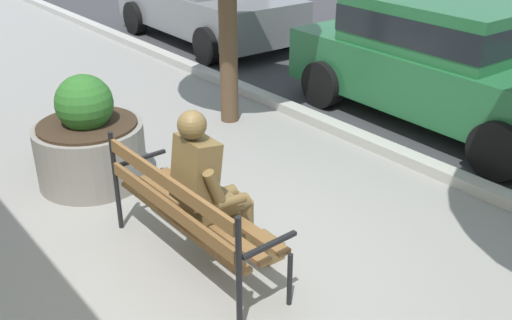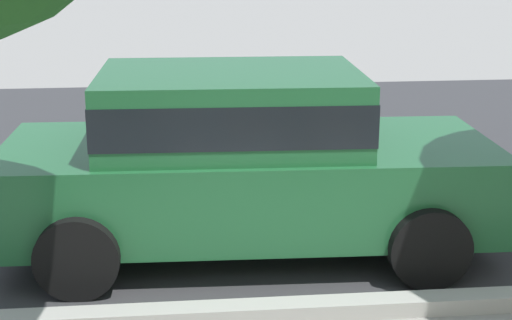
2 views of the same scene
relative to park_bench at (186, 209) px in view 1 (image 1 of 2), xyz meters
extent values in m
plane|color=gray|center=(0.26, 0.05, -0.54)|extent=(80.00, 80.00, 0.00)
cube|color=#B2AFA8|center=(0.26, 2.95, -0.48)|extent=(60.00, 0.20, 0.12)
cube|color=brown|center=(0.00, -0.07, -0.09)|extent=(1.70, 0.12, 0.04)
cube|color=brown|center=(0.00, 0.11, -0.09)|extent=(1.70, 0.12, 0.04)
cube|color=brown|center=(0.00, 0.29, -0.09)|extent=(1.70, 0.12, 0.04)
cube|color=brown|center=(0.00, -0.16, 0.08)|extent=(1.70, 0.05, 0.11)
cube|color=brown|center=(0.00, -0.16, 0.30)|extent=(1.70, 0.05, 0.11)
cylinder|color=black|center=(-0.88, 0.30, -0.32)|extent=(0.04, 0.04, 0.45)
cylinder|color=black|center=(-0.88, -0.17, -0.07)|extent=(0.04, 0.04, 0.95)
cube|color=black|center=(-0.88, 0.10, 0.08)|extent=(0.04, 0.48, 0.03)
cylinder|color=black|center=(0.88, 0.32, -0.32)|extent=(0.04, 0.04, 0.45)
cylinder|color=black|center=(0.88, -0.15, -0.07)|extent=(0.04, 0.04, 0.95)
cube|color=black|center=(0.88, 0.12, 0.08)|extent=(0.04, 0.48, 0.03)
cube|color=brown|center=(0.06, 0.17, 0.02)|extent=(0.35, 0.33, 0.16)
cube|color=brown|center=(0.06, 0.07, 0.34)|extent=(0.37, 0.30, 0.55)
sphere|color=brown|center=(0.06, 0.06, 0.72)|extent=(0.22, 0.22, 0.22)
cylinder|color=brown|center=(-0.16, 0.09, 0.29)|extent=(0.09, 0.18, 0.29)
cylinder|color=brown|center=(-0.17, 0.23, 0.12)|extent=(0.09, 0.27, 0.10)
cylinder|color=brown|center=(0.28, 0.08, 0.29)|extent=(0.09, 0.18, 0.29)
cylinder|color=brown|center=(0.29, 0.22, 0.12)|extent=(0.09, 0.27, 0.10)
cylinder|color=brown|center=(-0.03, 0.31, -0.02)|extent=(0.14, 0.37, 0.14)
cylinder|color=brown|center=(-0.02, 0.49, -0.29)|extent=(0.11, 0.11, 0.50)
cube|color=brown|center=(-0.02, 0.55, -0.51)|extent=(0.11, 0.24, 0.07)
cylinder|color=brown|center=(0.15, 0.31, -0.02)|extent=(0.14, 0.37, 0.14)
cylinder|color=brown|center=(0.16, 0.49, -0.29)|extent=(0.11, 0.11, 0.50)
cube|color=brown|center=(0.16, 0.55, -0.51)|extent=(0.11, 0.24, 0.07)
cube|color=brown|center=(0.29, 0.58, -0.46)|extent=(0.28, 0.19, 0.16)
cylinder|color=gray|center=(-1.89, 0.04, -0.23)|extent=(1.11, 1.11, 0.62)
cylinder|color=#38281C|center=(-1.89, 0.04, 0.09)|extent=(1.00, 1.00, 0.03)
sphere|color=#2D6B28|center=(-1.89, 0.04, 0.32)|extent=(0.58, 0.58, 0.58)
cylinder|color=brown|center=(-2.34, 2.16, 0.66)|extent=(0.23, 0.23, 2.40)
cube|color=slate|center=(-5.88, 4.26, 0.07)|extent=(4.15, 1.82, 0.70)
cylinder|color=black|center=(-4.52, 5.07, -0.22)|extent=(0.65, 0.24, 0.64)
cylinder|color=black|center=(-4.57, 3.37, -0.22)|extent=(0.65, 0.24, 0.64)
cylinder|color=black|center=(-7.18, 5.15, -0.22)|extent=(0.65, 0.24, 0.64)
cylinder|color=black|center=(-7.23, 3.45, -0.22)|extent=(0.65, 0.24, 0.64)
cube|color=#236638|center=(-0.57, 4.26, 0.07)|extent=(4.15, 1.82, 0.70)
cube|color=#236638|center=(-0.72, 4.27, 0.72)|extent=(2.18, 1.63, 0.60)
cube|color=black|center=(-0.72, 4.27, 0.72)|extent=(2.19, 1.64, 0.33)
cylinder|color=black|center=(0.73, 3.37, -0.22)|extent=(0.65, 0.24, 0.64)
cylinder|color=black|center=(-1.88, 5.15, -0.22)|extent=(0.65, 0.24, 0.64)
cylinder|color=black|center=(-1.93, 3.45, -0.22)|extent=(0.65, 0.24, 0.64)
camera|label=1|loc=(3.40, -2.05, 2.36)|focal=40.82mm
camera|label=2|loc=(-1.16, -2.05, 2.08)|focal=54.88mm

